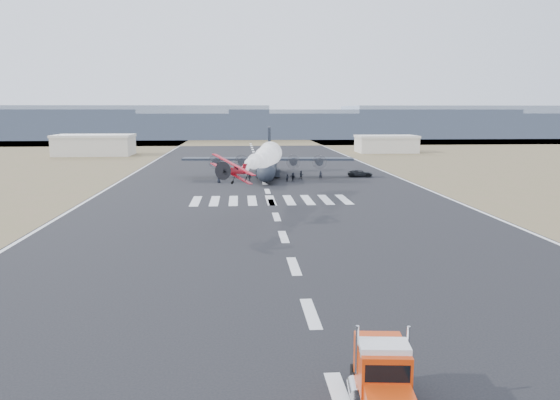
{
  "coord_description": "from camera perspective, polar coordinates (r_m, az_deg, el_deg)",
  "views": [
    {
      "loc": [
        -4.92,
        -36.81,
        14.27
      ],
      "look_at": [
        -0.28,
        25.78,
        4.0
      ],
      "focal_mm": 35.0,
      "sensor_mm": 36.0,
      "label": 1
    }
  ],
  "objects": [
    {
      "name": "aerobatic_biplane",
      "position": [
        68.89,
        -4.91,
        3.08
      ],
      "size": [
        5.87,
        5.86,
        3.8
      ],
      "rotation": [
        0.0,
        0.41,
        -0.25
      ],
      "color": "red"
    },
    {
      "name": "crew_h",
      "position": [
        115.34,
        2.24,
        2.63
      ],
      "size": [
        0.9,
        0.59,
        1.79
      ],
      "primitive_type": "imported",
      "rotation": [
        0.0,
        0.0,
        6.22
      ],
      "color": "black",
      "rests_on": "ground"
    },
    {
      "name": "hangar_right",
      "position": [
        193.96,
        11.04,
        5.79
      ],
      "size": [
        20.5,
        12.5,
        5.9
      ],
      "color": "#B4AEA0",
      "rests_on": "ground"
    },
    {
      "name": "ridge_seg_e",
      "position": [
        305.01,
        9.1,
        7.9
      ],
      "size": [
        150.0,
        50.0,
        15.0
      ],
      "primitive_type": "cube",
      "color": "gray",
      "rests_on": "ground"
    },
    {
      "name": "runway_markings",
      "position": [
        97.98,
        -1.32,
        0.92
      ],
      "size": [
        60.0,
        260.0,
        0.01
      ],
      "primitive_type": null,
      "color": "silver",
      "rests_on": "ground"
    },
    {
      "name": "crew_b",
      "position": [
        110.79,
        0.8,
        2.3
      ],
      "size": [
        0.9,
        0.85,
        1.59
      ],
      "primitive_type": "imported",
      "rotation": [
        0.0,
        0.0,
        0.65
      ],
      "color": "black",
      "rests_on": "ground"
    },
    {
      "name": "ridge_seg_c",
      "position": [
        302.89,
        -15.84,
        7.85
      ],
      "size": [
        150.0,
        50.0,
        17.0
      ],
      "primitive_type": "cube",
      "color": "gray",
      "rests_on": "ground"
    },
    {
      "name": "ground",
      "position": [
        39.79,
        3.21,
        -11.74
      ],
      "size": [
        500.0,
        500.0,
        0.0
      ],
      "primitive_type": "plane",
      "color": "black",
      "rests_on": "ground"
    },
    {
      "name": "scrub_far",
      "position": [
        267.24,
        -3.2,
        6.22
      ],
      "size": [
        500.0,
        80.0,
        0.0
      ],
      "primitive_type": "cube",
      "color": "brown",
      "rests_on": "ground"
    },
    {
      "name": "crew_d",
      "position": [
        112.4,
        -3.19,
        2.39
      ],
      "size": [
        0.95,
        1.01,
        1.57
      ],
      "primitive_type": "imported",
      "rotation": [
        0.0,
        0.0,
        0.87
      ],
      "color": "black",
      "rests_on": "ground"
    },
    {
      "name": "ridge_seg_f",
      "position": [
        326.09,
        20.39,
        7.7
      ],
      "size": [
        150.0,
        50.0,
        17.0
      ],
      "primitive_type": "cube",
      "color": "gray",
      "rests_on": "ground"
    },
    {
      "name": "semi_truck",
      "position": [
        27.96,
        10.71,
        -17.67
      ],
      "size": [
        3.14,
        7.67,
        3.39
      ],
      "rotation": [
        0.0,
        0.0,
        -0.1
      ],
      "color": "black",
      "rests_on": "ground"
    },
    {
      "name": "crew_c",
      "position": [
        115.3,
        -2.02,
        2.62
      ],
      "size": [
        1.02,
        1.25,
        1.76
      ],
      "primitive_type": "imported",
      "rotation": [
        0.0,
        0.0,
        5.23
      ],
      "color": "black",
      "rests_on": "ground"
    },
    {
      "name": "crew_g",
      "position": [
        115.56,
        4.27,
        2.61
      ],
      "size": [
        0.73,
        0.65,
        1.74
      ],
      "primitive_type": "imported",
      "rotation": [
        0.0,
        0.0,
        6.06
      ],
      "color": "black",
      "rests_on": "ground"
    },
    {
      "name": "transport_aircraft",
      "position": [
        119.14,
        -1.25,
        3.73
      ],
      "size": [
        36.62,
        30.11,
        10.56
      ],
      "rotation": [
        0.0,
        0.0,
        -0.08
      ],
      "color": "black",
      "rests_on": "ground"
    },
    {
      "name": "hangar_left",
      "position": [
        188.12,
        -18.82,
        5.49
      ],
      "size": [
        24.5,
        14.5,
        6.7
      ],
      "color": "#B4AEA0",
      "rests_on": "ground"
    },
    {
      "name": "smoke_trail",
      "position": [
        88.59,
        -1.45,
        4.59
      ],
      "size": [
        7.86,
        23.56,
        3.96
      ],
      "rotation": [
        0.0,
        0.0,
        -0.25
      ],
      "color": "white"
    },
    {
      "name": "crew_f",
      "position": [
        111.89,
        1.36,
        2.43
      ],
      "size": [
        1.42,
        1.7,
        1.83
      ],
      "primitive_type": "imported",
      "rotation": [
        0.0,
        0.0,
        5.32
      ],
      "color": "black",
      "rests_on": "ground"
    },
    {
      "name": "crew_a",
      "position": [
        109.74,
        -1.45,
        2.29
      ],
      "size": [
        0.85,
        0.82,
        1.8
      ],
      "primitive_type": "imported",
      "rotation": [
        0.0,
        0.0,
        5.66
      ],
      "color": "black",
      "rests_on": "ground"
    },
    {
      "name": "support_vehicle",
      "position": [
        121.07,
        8.37,
        2.78
      ],
      "size": [
        5.62,
        2.96,
        1.51
      ],
      "primitive_type": "imported",
      "rotation": [
        0.0,
        0.0,
        1.48
      ],
      "color": "black",
      "rests_on": "ground"
    },
    {
      "name": "ridge_seg_d",
      "position": [
        296.96,
        -3.32,
        7.78
      ],
      "size": [
        150.0,
        50.0,
        13.0
      ],
      "primitive_type": "cube",
      "color": "gray",
      "rests_on": "ground"
    },
    {
      "name": "crew_e",
      "position": [
        110.15,
        -6.4,
        2.28
      ],
      "size": [
        1.04,
        1.06,
        1.88
      ],
      "primitive_type": "imported",
      "rotation": [
        0.0,
        0.0,
        0.82
      ],
      "color": "black",
      "rests_on": "ground"
    }
  ]
}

